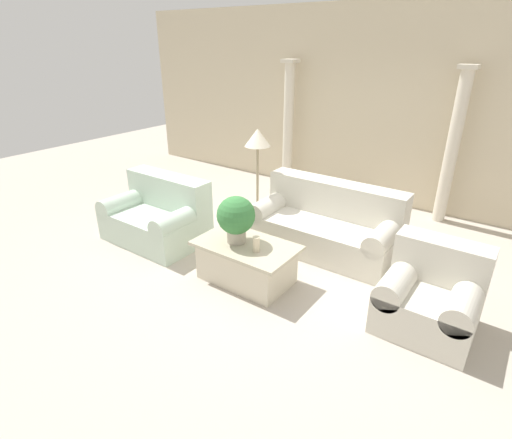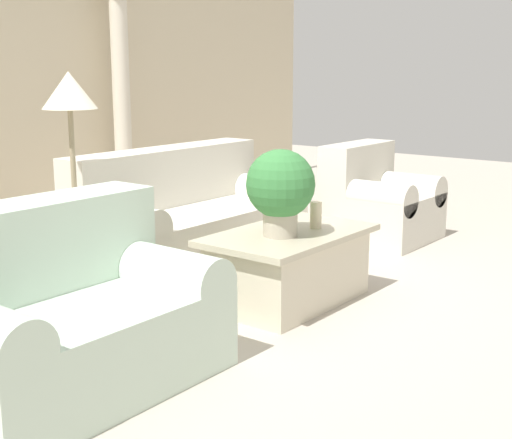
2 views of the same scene
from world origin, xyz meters
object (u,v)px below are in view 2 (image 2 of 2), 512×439
at_px(sofa_long, 186,216).
at_px(floor_lamp, 70,107).
at_px(coffee_table, 289,266).
at_px(armchair, 377,201).
at_px(potted_plant, 280,187).
at_px(loveseat, 64,314).

relative_size(sofa_long, floor_lamp, 1.28).
distance_m(coffee_table, armchair, 2.00).
relative_size(coffee_table, potted_plant, 2.11).
xyz_separation_m(sofa_long, potted_plant, (-0.51, -1.31, 0.44)).
bearing_deg(armchair, sofa_long, 150.73).
bearing_deg(coffee_table, armchair, 11.77).
bearing_deg(armchair, coffee_table, -168.23).
relative_size(coffee_table, armchair, 1.33).
bearing_deg(potted_plant, armchair, 11.57).
xyz_separation_m(loveseat, potted_plant, (1.55, -0.17, 0.44)).
xyz_separation_m(potted_plant, floor_lamp, (-0.61, 1.27, 0.48)).
bearing_deg(loveseat, floor_lamp, 49.26).
relative_size(potted_plant, floor_lamp, 0.37).
distance_m(potted_plant, armchair, 2.17).
distance_m(sofa_long, floor_lamp, 1.45).
xyz_separation_m(loveseat, floor_lamp, (0.94, 1.10, 0.92)).
distance_m(floor_lamp, armchair, 2.97).
bearing_deg(loveseat, coffee_table, -5.24).
relative_size(sofa_long, loveseat, 1.40).
bearing_deg(coffee_table, potted_plant, -171.67).
xyz_separation_m(sofa_long, loveseat, (-2.06, -1.13, 0.01)).
distance_m(loveseat, floor_lamp, 1.71).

